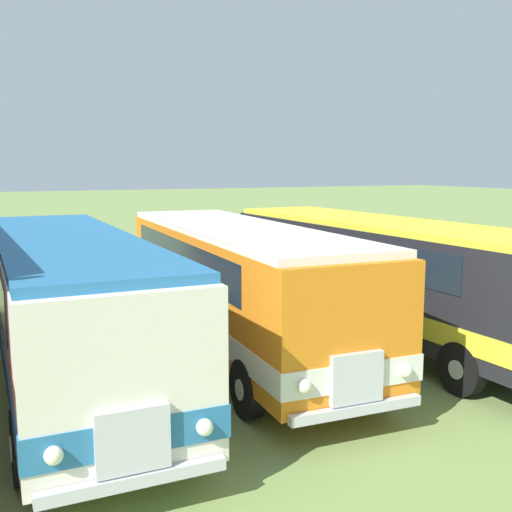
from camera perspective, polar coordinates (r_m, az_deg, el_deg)
name	(u,v)px	position (r m, az deg, el deg)	size (l,w,h in m)	color
bus_sixth_in_row	(67,297)	(12.63, -17.25, -3.69)	(2.73, 10.97, 2.99)	silver
bus_seventh_in_row	(236,278)	(14.06, -1.91, -2.12)	(3.06, 10.60, 2.99)	orange
bus_eighth_in_row	(379,269)	(15.69, 11.44, -1.16)	(2.86, 11.31, 2.99)	black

